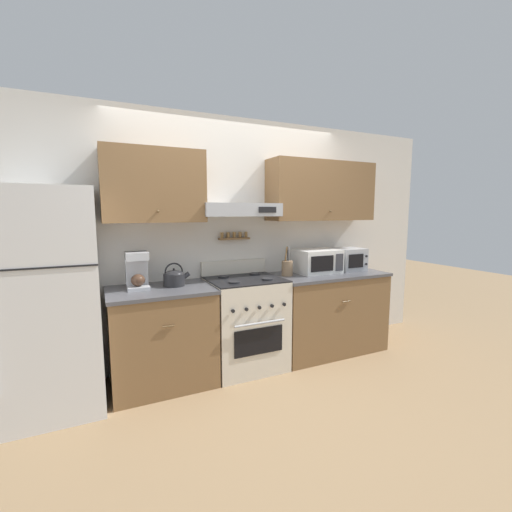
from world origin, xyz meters
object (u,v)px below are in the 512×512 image
object	(u,v)px
stove_range	(245,322)
tea_kettle	(174,277)
refrigerator	(47,302)
coffee_maker	(137,270)
microwave	(317,261)
toaster_oven	(349,259)
utensil_crock	(287,268)

from	to	relation	value
stove_range	tea_kettle	distance (m)	0.86
refrigerator	tea_kettle	world-z (taller)	refrigerator
stove_range	coffee_maker	xyz separation A→B (m)	(-1.01, 0.09, 0.60)
stove_range	refrigerator	world-z (taller)	refrigerator
tea_kettle	microwave	world-z (taller)	microwave
toaster_oven	stove_range	bearing A→B (deg)	-177.56
coffee_maker	tea_kettle	bearing A→B (deg)	-4.73
stove_range	refrigerator	bearing A→B (deg)	-178.79
utensil_crock	toaster_oven	distance (m)	0.84
microwave	utensil_crock	bearing A→B (deg)	-177.40
utensil_crock	refrigerator	bearing A→B (deg)	-177.53
coffee_maker	toaster_oven	bearing A→B (deg)	-0.69
coffee_maker	utensil_crock	bearing A→B (deg)	-1.00
refrigerator	utensil_crock	xyz separation A→B (m)	(2.22, 0.10, 0.10)
utensil_crock	toaster_oven	xyz separation A→B (m)	(0.84, -0.00, 0.04)
utensil_crock	toaster_oven	world-z (taller)	utensil_crock
stove_range	toaster_oven	bearing A→B (deg)	2.44
tea_kettle	toaster_oven	size ratio (longest dim) A/B	0.78
stove_range	toaster_oven	xyz separation A→B (m)	(1.36, 0.06, 0.56)
refrigerator	tea_kettle	xyz separation A→B (m)	(1.01, 0.10, 0.09)
coffee_maker	microwave	size ratio (longest dim) A/B	0.70
coffee_maker	utensil_crock	distance (m)	1.53
tea_kettle	utensil_crock	xyz separation A→B (m)	(1.21, 0.00, 0.01)
refrigerator	coffee_maker	xyz separation A→B (m)	(0.69, 0.12, 0.18)
stove_range	toaster_oven	size ratio (longest dim) A/B	3.32
microwave	toaster_oven	size ratio (longest dim) A/B	1.49
refrigerator	tea_kettle	size ratio (longest dim) A/B	7.05
stove_range	tea_kettle	size ratio (longest dim) A/B	4.25
stove_range	utensil_crock	xyz separation A→B (m)	(0.52, 0.06, 0.52)
refrigerator	toaster_oven	bearing A→B (deg)	1.76
coffee_maker	microwave	bearing A→B (deg)	-0.26
coffee_maker	microwave	distance (m)	1.92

